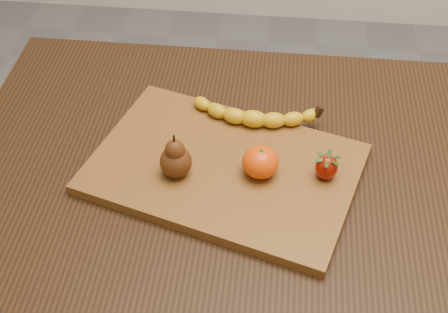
# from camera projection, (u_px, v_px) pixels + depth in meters

# --- Properties ---
(table) EXTENTS (1.00, 0.70, 0.76)m
(table) POSITION_uv_depth(u_px,v_px,m) (236.00, 199.00, 1.18)
(table) COLOR black
(table) RESTS_ON ground
(cutting_board) EXTENTS (0.52, 0.42, 0.02)m
(cutting_board) POSITION_uv_depth(u_px,v_px,m) (224.00, 169.00, 1.09)
(cutting_board) COLOR brown
(cutting_board) RESTS_ON table
(banana) EXTENTS (0.21, 0.07, 0.03)m
(banana) POSITION_uv_depth(u_px,v_px,m) (254.00, 119.00, 1.14)
(banana) COLOR #E3B20A
(banana) RESTS_ON cutting_board
(pear) EXTENTS (0.07, 0.07, 0.09)m
(pear) POSITION_uv_depth(u_px,v_px,m) (175.00, 155.00, 1.04)
(pear) COLOR #4D260C
(pear) RESTS_ON cutting_board
(mandarin) EXTENTS (0.07, 0.07, 0.05)m
(mandarin) POSITION_uv_depth(u_px,v_px,m) (261.00, 162.00, 1.05)
(mandarin) COLOR #E84302
(mandarin) RESTS_ON cutting_board
(strawberry) EXTENTS (0.05, 0.05, 0.05)m
(strawberry) POSITION_uv_depth(u_px,v_px,m) (327.00, 166.00, 1.04)
(strawberry) COLOR #8C1003
(strawberry) RESTS_ON cutting_board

